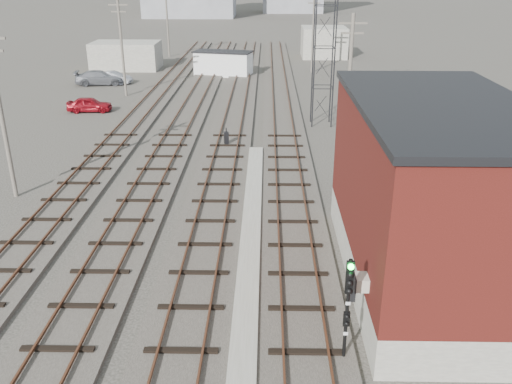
{
  "coord_description": "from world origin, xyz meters",
  "views": [
    {
      "loc": [
        1.19,
        -7.02,
        11.63
      ],
      "look_at": [
        0.74,
        15.58,
        2.2
      ],
      "focal_mm": 38.0,
      "sensor_mm": 36.0,
      "label": 1
    }
  ],
  "objects_px": {
    "switch_stand": "(226,138)",
    "car_red": "(90,104)",
    "site_trailer": "(223,63)",
    "car_silver": "(114,78)",
    "signal_mast": "(348,305)",
    "car_grey": "(100,78)"
  },
  "relations": [
    {
      "from": "switch_stand",
      "to": "car_red",
      "type": "distance_m",
      "value": 15.74
    },
    {
      "from": "signal_mast",
      "to": "car_silver",
      "type": "distance_m",
      "value": 47.96
    },
    {
      "from": "signal_mast",
      "to": "car_silver",
      "type": "relative_size",
      "value": 0.95
    },
    {
      "from": "site_trailer",
      "to": "car_red",
      "type": "bearing_deg",
      "value": -107.25
    },
    {
      "from": "switch_stand",
      "to": "site_trailer",
      "type": "relative_size",
      "value": 0.18
    },
    {
      "from": "switch_stand",
      "to": "car_red",
      "type": "relative_size",
      "value": 0.33
    },
    {
      "from": "switch_stand",
      "to": "site_trailer",
      "type": "xyz_separation_m",
      "value": [
        -2.23,
        26.7,
        0.8
      ]
    },
    {
      "from": "car_red",
      "to": "car_silver",
      "type": "distance_m",
      "value": 12.3
    },
    {
      "from": "switch_stand",
      "to": "car_grey",
      "type": "height_order",
      "value": "car_grey"
    },
    {
      "from": "car_silver",
      "to": "car_grey",
      "type": "height_order",
      "value": "car_grey"
    },
    {
      "from": "signal_mast",
      "to": "switch_stand",
      "type": "xyz_separation_m",
      "value": [
        -5.3,
        22.23,
        -1.54
      ]
    },
    {
      "from": "car_silver",
      "to": "car_red",
      "type": "bearing_deg",
      "value": -164.52
    },
    {
      "from": "switch_stand",
      "to": "site_trailer",
      "type": "height_order",
      "value": "site_trailer"
    },
    {
      "from": "car_red",
      "to": "car_silver",
      "type": "relative_size",
      "value": 0.97
    },
    {
      "from": "switch_stand",
      "to": "signal_mast",
      "type": "bearing_deg",
      "value": -95.28
    },
    {
      "from": "site_trailer",
      "to": "car_grey",
      "type": "distance_m",
      "value": 13.88
    },
    {
      "from": "signal_mast",
      "to": "car_grey",
      "type": "distance_m",
      "value": 47.78
    },
    {
      "from": "car_red",
      "to": "car_silver",
      "type": "height_order",
      "value": "car_red"
    },
    {
      "from": "site_trailer",
      "to": "car_silver",
      "type": "bearing_deg",
      "value": -143.1
    },
    {
      "from": "site_trailer",
      "to": "car_grey",
      "type": "relative_size",
      "value": 1.37
    },
    {
      "from": "switch_stand",
      "to": "car_red",
      "type": "height_order",
      "value": "switch_stand"
    },
    {
      "from": "car_red",
      "to": "signal_mast",
      "type": "bearing_deg",
      "value": -154.42
    }
  ]
}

